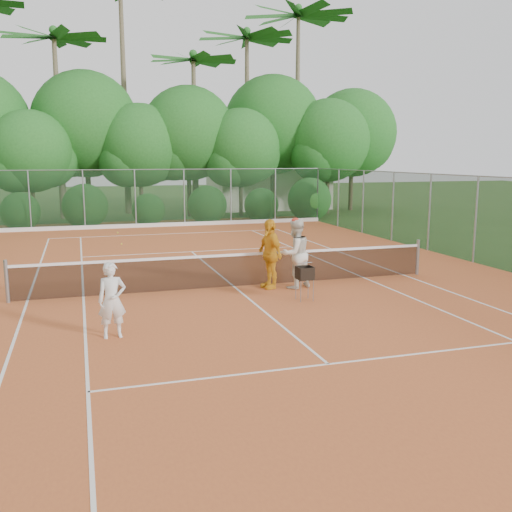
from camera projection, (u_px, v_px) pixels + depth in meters
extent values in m
plane|color=#294A1A|center=(234.00, 288.00, 16.16)|extent=(120.00, 120.00, 0.00)
cube|color=#BE5C2C|center=(234.00, 287.00, 16.16)|extent=(18.00, 36.00, 0.02)
cube|color=beige|center=(268.00, 187.00, 41.12)|extent=(8.00, 5.00, 3.00)
cylinder|color=gray|center=(7.00, 281.00, 14.33)|extent=(0.10, 0.10, 1.10)
cylinder|color=gray|center=(418.00, 257.00, 17.80)|extent=(0.10, 0.10, 1.10)
cube|color=black|center=(234.00, 271.00, 16.08)|extent=(11.87, 0.03, 0.86)
cube|color=white|center=(234.00, 255.00, 16.00)|extent=(11.87, 0.04, 0.07)
imported|color=silver|center=(112.00, 300.00, 11.53)|extent=(0.59, 0.41, 1.56)
imported|color=silver|center=(295.00, 254.00, 15.92)|extent=(1.14, 1.01, 1.95)
ellipsoid|color=red|center=(295.00, 220.00, 15.75)|extent=(0.22, 0.22, 0.14)
imported|color=gold|center=(270.00, 254.00, 15.90)|extent=(0.67, 1.21, 1.95)
cylinder|color=gray|center=(301.00, 292.00, 14.41)|extent=(0.02, 0.02, 0.56)
cylinder|color=gray|center=(308.00, 288.00, 14.84)|extent=(0.02, 0.02, 0.56)
cube|color=black|center=(305.00, 273.00, 14.55)|extent=(0.39, 0.39, 0.32)
sphere|color=yellow|center=(121.00, 244.00, 23.92)|extent=(0.07, 0.07, 0.07)
sphere|color=yellow|center=(118.00, 233.00, 27.52)|extent=(0.07, 0.07, 0.07)
sphere|color=#BEDC33|center=(273.00, 236.00, 26.32)|extent=(0.07, 0.07, 0.07)
cube|color=white|center=(170.00, 234.00, 27.34)|extent=(11.03, 0.06, 0.01)
cube|color=white|center=(27.00, 301.00, 14.56)|extent=(0.06, 23.77, 0.01)
cube|color=white|center=(404.00, 275.00, 17.76)|extent=(0.06, 23.77, 0.01)
cube|color=white|center=(83.00, 297.00, 14.96)|extent=(0.06, 23.77, 0.01)
cube|color=white|center=(365.00, 278.00, 17.36)|extent=(0.06, 23.77, 0.01)
cube|color=white|center=(192.00, 252.00, 22.18)|extent=(8.23, 0.06, 0.01)
cube|color=white|center=(328.00, 364.00, 10.14)|extent=(8.23, 0.06, 0.01)
cube|color=white|center=(234.00, 287.00, 16.16)|extent=(0.06, 12.80, 0.01)
cube|color=#19381E|center=(160.00, 198.00, 30.02)|extent=(18.00, 0.02, 3.00)
cylinder|color=gray|center=(318.00, 195.00, 32.65)|extent=(0.07, 0.07, 3.00)
cylinder|color=gray|center=(318.00, 195.00, 32.65)|extent=(0.07, 0.07, 3.00)
cylinder|color=brown|center=(33.00, 195.00, 31.40)|extent=(0.22, 0.22, 3.20)
sphere|color=#215D1F|center=(30.00, 151.00, 30.99)|extent=(4.48, 4.48, 4.48)
cylinder|color=brown|center=(88.00, 181.00, 34.51)|extent=(0.31, 0.31, 4.50)
sphere|color=#215D1F|center=(85.00, 124.00, 33.94)|extent=(6.30, 6.30, 6.30)
cylinder|color=brown|center=(141.00, 189.00, 34.06)|extent=(0.24, 0.24, 3.50)
sphere|color=#215D1F|center=(140.00, 145.00, 33.62)|extent=(4.90, 4.90, 4.90)
cylinder|color=brown|center=(189.00, 183.00, 35.36)|extent=(0.28, 0.28, 4.10)
sphere|color=#215D1F|center=(188.00, 133.00, 34.84)|extent=(5.74, 5.74, 5.74)
cylinder|color=brown|center=(241.00, 189.00, 35.17)|extent=(0.23, 0.23, 3.40)
sphere|color=#215D1F|center=(241.00, 148.00, 34.74)|extent=(4.76, 4.76, 4.76)
cylinder|color=brown|center=(273.00, 177.00, 38.48)|extent=(0.32, 0.32, 4.65)
sphere|color=#215D1F|center=(273.00, 125.00, 37.89)|extent=(6.51, 6.51, 6.51)
cylinder|color=brown|center=(327.00, 184.00, 37.26)|extent=(0.26, 0.26, 3.80)
sphere|color=#215D1F|center=(328.00, 140.00, 36.78)|extent=(5.32, 5.32, 5.32)
cylinder|color=brown|center=(351.00, 179.00, 39.46)|extent=(0.29, 0.29, 4.25)
sphere|color=#215D1F|center=(352.00, 133.00, 38.92)|extent=(5.95, 5.95, 5.95)
cone|color=brown|center=(59.00, 125.00, 33.52)|extent=(0.44, 0.44, 11.00)
sphere|color=#215D1F|center=(53.00, 30.00, 32.60)|extent=(0.50, 0.50, 0.50)
cone|color=brown|center=(124.00, 96.00, 36.23)|extent=(0.44, 0.44, 15.00)
cone|color=brown|center=(195.00, 135.00, 35.47)|extent=(0.44, 0.44, 10.00)
sphere|color=#215D1F|center=(193.00, 54.00, 34.64)|extent=(0.50, 0.50, 0.50)
cone|color=brown|center=(247.00, 122.00, 38.35)|extent=(0.44, 0.44, 12.00)
sphere|color=#215D1F|center=(247.00, 31.00, 37.35)|extent=(0.50, 0.50, 0.50)
cone|color=brown|center=(297.00, 109.00, 40.29)|extent=(0.44, 0.44, 14.00)
sphere|color=#215D1F|center=(299.00, 7.00, 39.12)|extent=(0.50, 0.50, 0.50)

